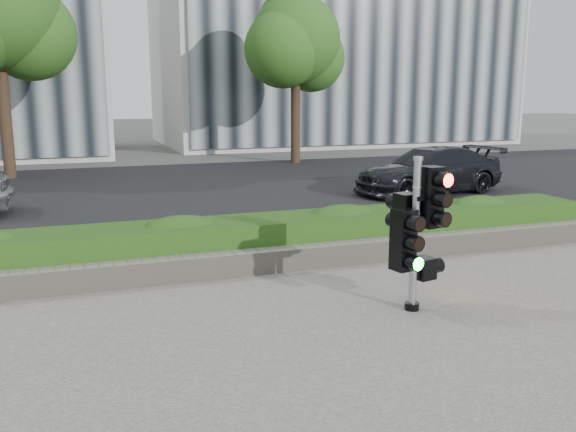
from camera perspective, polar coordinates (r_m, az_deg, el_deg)
The scene contains 10 objects.
ground at distance 7.51m, azimuth 2.82°, elevation -9.30°, with size 120.00×120.00×0.00m, color #51514C.
sidewalk at distance 5.50m, azimuth 13.37°, elevation -17.64°, with size 16.00×11.00×0.03m, color #9E9389.
road at distance 16.91m, azimuth -10.31°, elevation 2.24°, with size 60.00×13.00×0.02m, color black.
curb at distance 10.34m, azimuth -3.91°, elevation -3.15°, with size 60.00×0.25×0.12m, color gray.
stone_wall at distance 9.15m, azimuth -1.76°, elevation -4.16°, with size 12.00×0.32×0.34m, color gray.
hedge at distance 9.70m, azimuth -2.96°, elevation -2.22°, with size 12.00×1.00×0.68m, color #437A25.
building_right at distance 34.50m, azimuth 3.89°, elevation 16.96°, with size 18.00×10.00×12.00m, color #B7B7B2.
tree_right at distance 23.58m, azimuth 0.64°, elevation 15.87°, with size 4.10×3.58×6.53m.
traffic_signal at distance 7.52m, azimuth 11.81°, elevation -0.95°, with size 0.68×0.55×1.89m.
car_dark at distance 16.74m, azimuth 13.01°, elevation 4.19°, with size 1.71×4.22×1.22m, color black.
Camera 1 is at (-2.72, -6.48, 2.66)m, focal length 38.00 mm.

